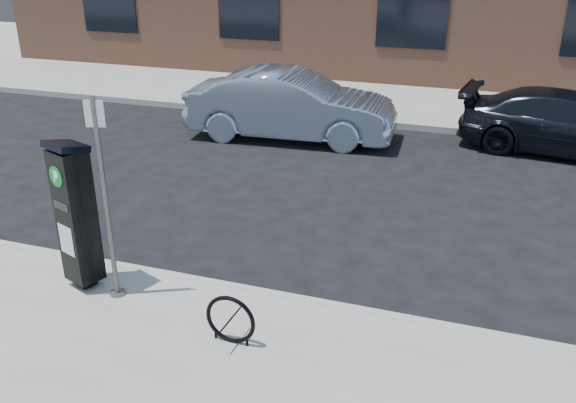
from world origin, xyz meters
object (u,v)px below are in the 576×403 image
at_px(bike_rack, 230,320).
at_px(car_dark, 569,124).
at_px(parking_kiosk, 76,214).
at_px(sign_pole, 106,202).
at_px(car_silver, 291,105).

bearing_deg(bike_rack, car_dark, 67.61).
relative_size(parking_kiosk, bike_rack, 3.30).
height_order(sign_pole, car_silver, sign_pole).
height_order(bike_rack, car_silver, car_silver).
height_order(parking_kiosk, sign_pole, sign_pole).
height_order(car_silver, car_dark, car_silver).
bearing_deg(parking_kiosk, bike_rack, 7.96).
bearing_deg(sign_pole, car_silver, 74.95).
distance_m(bike_rack, car_silver, 7.84).
bearing_deg(car_dark, parking_kiosk, 149.75).
distance_m(car_silver, car_dark, 5.87).
bearing_deg(car_dark, sign_pole, 152.30).
xyz_separation_m(parking_kiosk, sign_pole, (0.50, -0.07, 0.25)).
xyz_separation_m(parking_kiosk, car_dark, (6.15, 8.00, -0.50)).
bearing_deg(parking_kiosk, car_silver, 107.78).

